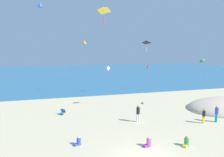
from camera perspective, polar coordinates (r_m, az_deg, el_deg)
ground_plane at (r=22.61m, az=-0.91°, el=-10.29°), size 120.00×120.00×0.00m
ocean_water at (r=60.61m, az=-9.83°, el=1.48°), size 120.00×60.00×0.05m
beach_chair_far_left at (r=23.23m, az=-13.98°, el=-9.27°), size 0.80×0.80×0.64m
person_0 at (r=22.69m, az=27.82°, el=-8.62°), size 0.42×0.42×1.70m
person_1 at (r=20.28m, az=7.48°, el=-9.65°), size 0.41×0.41×1.71m
person_2 at (r=16.13m, az=-9.61°, el=-17.42°), size 0.62×0.47×0.70m
person_5 at (r=16.72m, az=20.55°, el=-16.79°), size 0.69×0.61×0.77m
person_6 at (r=15.93m, az=10.41°, el=-17.65°), size 0.65×0.41×0.79m
person_7 at (r=21.79m, az=24.84°, el=-9.50°), size 0.33×0.33×1.45m
kite_yellow at (r=9.93m, az=-2.51°, el=19.16°), size 0.73×0.67×1.01m
kite_black at (r=23.39m, az=9.84°, el=10.34°), size 0.93×0.78×1.41m
kite_red at (r=35.36m, az=10.29°, el=3.45°), size 0.73×0.68×1.15m
kite_green at (r=25.86m, az=24.13°, el=4.81°), size 0.91×1.02×1.48m
kite_orange at (r=31.85m, az=-7.97°, el=10.32°), size 0.78×0.62×1.17m
kite_blue at (r=35.54m, az=-19.96°, el=19.44°), size 1.12×1.10×1.51m
kite_white at (r=32.41m, az=-1.05°, el=2.84°), size 0.70×0.41×1.75m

